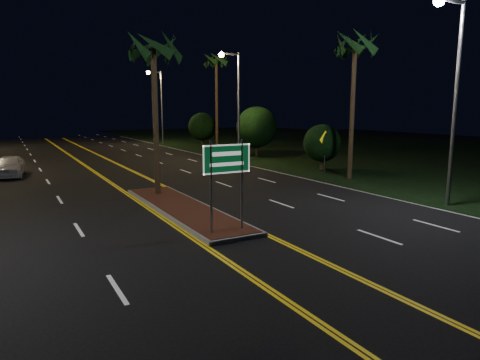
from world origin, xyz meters
TOP-DOWN VIEW (x-y plane):
  - ground at (0.00, 0.00)m, footprint 120.00×120.00m
  - grass_right at (30.00, 25.00)m, footprint 40.00×110.00m
  - median_island at (0.00, 7.00)m, footprint 2.25×10.25m
  - highway_sign at (0.00, 2.80)m, footprint 1.80×0.08m
  - streetlight_right_near at (10.61, 2.00)m, footprint 1.91×0.44m
  - streetlight_right_mid at (10.61, 22.00)m, footprint 1.91×0.44m
  - streetlight_right_far at (10.61, 42.00)m, footprint 1.91×0.44m
  - palm_median at (0.00, 10.50)m, footprint 2.40×2.40m
  - palm_right_near at (12.50, 10.00)m, footprint 2.40×2.40m
  - palm_right_far at (12.80, 30.00)m, footprint 2.40×2.40m
  - shrub_near at (13.50, 14.00)m, footprint 2.70×2.70m
  - shrub_mid at (14.00, 24.00)m, footprint 3.78×3.78m
  - shrub_far at (13.80, 36.00)m, footprint 3.24×3.24m
  - car_near at (-6.46, 21.39)m, footprint 2.78×5.14m
  - warning_sign at (13.00, 13.06)m, footprint 1.20×0.26m

SIDE VIEW (x-z plane):
  - ground at x=0.00m, z-range 0.00..0.00m
  - grass_right at x=30.00m, z-range 0.00..0.01m
  - median_island at x=0.00m, z-range 0.00..0.17m
  - car_near at x=-6.46m, z-range 0.00..1.63m
  - warning_sign at x=13.00m, z-range 0.47..3.36m
  - shrub_near at x=13.50m, z-range 0.30..3.60m
  - shrub_far at x=13.80m, z-range 0.36..4.32m
  - highway_sign at x=0.00m, z-range 0.80..4.00m
  - shrub_mid at x=14.00m, z-range 0.42..5.04m
  - streetlight_right_near at x=10.61m, z-range 1.16..10.16m
  - streetlight_right_mid at x=10.61m, z-range 1.16..10.16m
  - streetlight_right_far at x=10.61m, z-range 1.16..10.16m
  - palm_median at x=0.00m, z-range 3.13..11.43m
  - palm_right_near at x=12.50m, z-range 3.56..12.86m
  - palm_right_far at x=12.80m, z-range 3.99..14.29m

